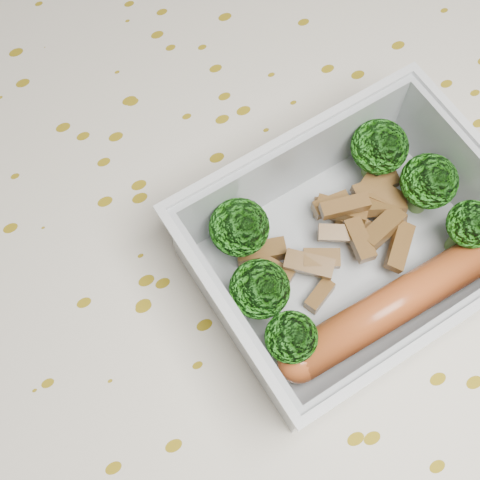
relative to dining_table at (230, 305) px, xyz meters
name	(u,v)px	position (x,y,z in m)	size (l,w,h in m)	color
ground_plane	(236,430)	(0.00, 0.00, -0.67)	(4.00, 4.00, 0.00)	olive
dining_table	(230,305)	(0.00, 0.00, 0.00)	(1.40, 0.90, 0.75)	brown
tablecloth	(229,281)	(0.00, 0.00, 0.05)	(1.46, 0.96, 0.19)	beige
lunch_container	(352,253)	(0.06, -0.04, 0.11)	(0.18, 0.15, 0.06)	silver
broccoli_florets	(341,226)	(0.06, -0.02, 0.12)	(0.15, 0.11, 0.04)	#608C3F
meat_pile	(345,226)	(0.07, -0.02, 0.10)	(0.11, 0.07, 0.03)	brown
sausage	(397,303)	(0.07, -0.07, 0.11)	(0.15, 0.03, 0.02)	#B04D21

